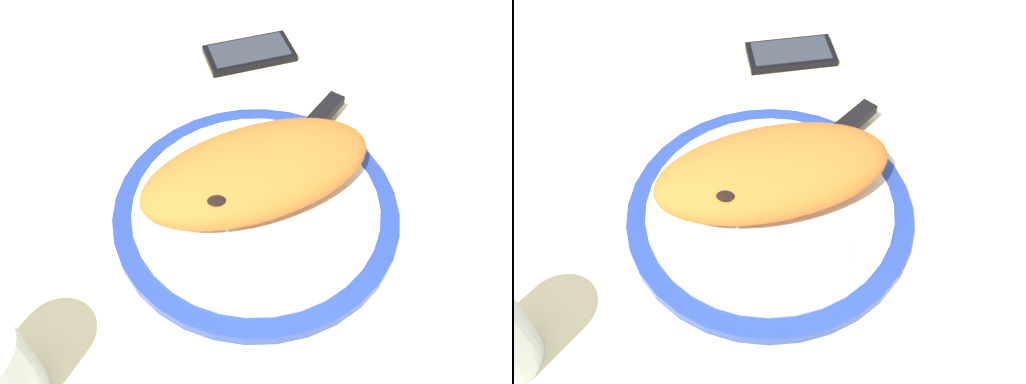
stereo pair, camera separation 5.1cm
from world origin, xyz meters
The scene contains 6 objects.
ground_plane centered at (0.00, 0.00, -1.50)cm, with size 150.00×150.00×3.00cm, color beige.
plate centered at (0.00, 0.00, 0.79)cm, with size 30.50×30.50×1.64cm.
calzone centered at (0.92, 1.35, 5.01)cm, with size 26.31×14.90×6.73cm.
fork centered at (-0.87, -7.10, 1.84)cm, with size 15.50×5.42×0.40cm.
knife centered at (9.52, 5.61, 2.13)cm, with size 22.41×11.84×1.20cm.
smartphone centered at (12.93, 24.31, 0.56)cm, with size 13.08×8.61×1.16cm.
Camera 2 is at (-13.81, -34.28, 48.81)cm, focal length 39.47 mm.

